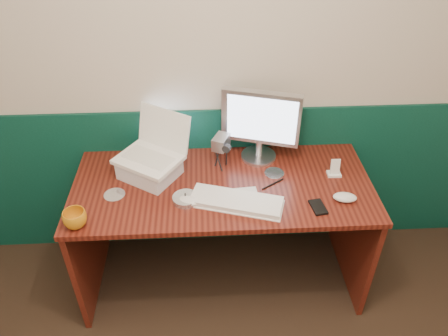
{
  "coord_description": "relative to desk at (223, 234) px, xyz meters",
  "views": [
    {
      "loc": [
        -0.02,
        -0.43,
        2.21
      ],
      "look_at": [
        0.07,
        1.23,
        0.97
      ],
      "focal_mm": 35.0,
      "sensor_mm": 36.0,
      "label": 1
    }
  ],
  "objects": [
    {
      "name": "back_wall",
      "position": [
        -0.07,
        0.37,
        0.88
      ],
      "size": [
        3.5,
        0.04,
        2.5
      ],
      "primitive_type": "cube",
      "color": "beige",
      "rests_on": "ground"
    },
    {
      "name": "wainscot",
      "position": [
        -0.07,
        0.36,
        0.12
      ],
      "size": [
        3.48,
        0.02,
        1.0
      ],
      "primitive_type": "cube",
      "color": "#073026",
      "rests_on": "ground"
    },
    {
      "name": "desk",
      "position": [
        0.0,
        0.0,
        0.0
      ],
      "size": [
        1.6,
        0.7,
        0.75
      ],
      "primitive_type": "cube",
      "color": "#3D100B",
      "rests_on": "ground"
    },
    {
      "name": "laptop_riser",
      "position": [
        -0.39,
        0.1,
        0.42
      ],
      "size": [
        0.36,
        0.35,
        0.1
      ],
      "primitive_type": "cube",
      "rotation": [
        0.0,
        0.0,
        -0.58
      ],
      "color": "silver",
      "rests_on": "desk"
    },
    {
      "name": "laptop",
      "position": [
        -0.39,
        0.1,
        0.61
      ],
      "size": [
        0.41,
        0.39,
        0.27
      ],
      "primitive_type": null,
      "rotation": [
        0.0,
        0.0,
        -0.58
      ],
      "color": "white",
      "rests_on": "laptop_riser"
    },
    {
      "name": "monitor",
      "position": [
        0.22,
        0.24,
        0.59
      ],
      "size": [
        0.45,
        0.24,
        0.43
      ],
      "primitive_type": null,
      "rotation": [
        0.0,
        0.0,
        -0.3
      ],
      "color": "silver",
      "rests_on": "desk"
    },
    {
      "name": "keyboard",
      "position": [
        0.06,
        -0.16,
        0.39
      ],
      "size": [
        0.48,
        0.28,
        0.03
      ],
      "primitive_type": "cube",
      "rotation": [
        0.0,
        0.0,
        -0.3
      ],
      "color": "white",
      "rests_on": "desk"
    },
    {
      "name": "mouse_right",
      "position": [
        0.61,
        -0.16,
        0.4
      ],
      "size": [
        0.13,
        0.09,
        0.04
      ],
      "primitive_type": "ellipsoid",
      "rotation": [
        0.0,
        0.0,
        -0.17
      ],
      "color": "silver",
      "rests_on": "desk"
    },
    {
      "name": "mouse_left",
      "position": [
        -0.18,
        -0.15,
        0.39
      ],
      "size": [
        0.13,
        0.1,
        0.04
      ],
      "primitive_type": "ellipsoid",
      "rotation": [
        0.0,
        0.0,
        -0.38
      ],
      "color": "silver",
      "rests_on": "desk"
    },
    {
      "name": "mug",
      "position": [
        -0.71,
        -0.28,
        0.42
      ],
      "size": [
        0.14,
        0.14,
        0.09
      ],
      "primitive_type": "imported",
      "rotation": [
        0.0,
        0.0,
        0.24
      ],
      "color": "orange",
      "rests_on": "desk"
    },
    {
      "name": "camcorder",
      "position": [
        0.0,
        0.15,
        0.46
      ],
      "size": [
        0.12,
        0.14,
        0.18
      ],
      "primitive_type": null,
      "rotation": [
        0.0,
        0.0,
        -0.43
      ],
      "color": "#A1A1A5",
      "rests_on": "desk"
    },
    {
      "name": "cd_spindle",
      "position": [
        -0.19,
        -0.13,
        0.39
      ],
      "size": [
        0.13,
        0.13,
        0.03
      ],
      "primitive_type": "cylinder",
      "color": "silver",
      "rests_on": "desk"
    },
    {
      "name": "cd_loose_a",
      "position": [
        -0.56,
        -0.06,
        0.38
      ],
      "size": [
        0.11,
        0.11,
        0.0
      ],
      "primitive_type": "cylinder",
      "color": "silver",
      "rests_on": "desk"
    },
    {
      "name": "cd_loose_b",
      "position": [
        0.29,
        0.08,
        0.38
      ],
      "size": [
        0.11,
        0.11,
        0.0
      ],
      "primitive_type": "cylinder",
      "color": "silver",
      "rests_on": "desk"
    },
    {
      "name": "pen",
      "position": [
        0.27,
        -0.02,
        0.38
      ],
      "size": [
        0.13,
        0.09,
        0.01
      ],
      "primitive_type": "cylinder",
      "rotation": [
        0.0,
        1.57,
        0.58
      ],
      "color": "black",
      "rests_on": "desk"
    },
    {
      "name": "papers",
      "position": [
        0.11,
        -0.09,
        0.38
      ],
      "size": [
        0.15,
        0.11,
        0.0
      ],
      "primitive_type": "cube",
      "rotation": [
        0.0,
        0.0,
        0.09
      ],
      "color": "silver",
      "rests_on": "desk"
    },
    {
      "name": "dock",
      "position": [
        0.61,
        0.05,
        0.38
      ],
      "size": [
        0.07,
        0.06,
        0.01
      ],
      "primitive_type": "cube",
      "rotation": [
        0.0,
        0.0,
        -0.02
      ],
      "color": "white",
      "rests_on": "desk"
    },
    {
      "name": "music_player",
      "position": [
        0.61,
        0.05,
        0.43
      ],
      "size": [
        0.05,
        0.03,
        0.09
      ],
      "primitive_type": "cube",
      "rotation": [
        -0.17,
        0.0,
        -0.02
      ],
      "color": "white",
      "rests_on": "dock"
    },
    {
      "name": "pda",
      "position": [
        0.47,
        -0.22,
        0.38
      ],
      "size": [
        0.08,
        0.12,
        0.01
      ],
      "primitive_type": "cube",
      "rotation": [
        0.0,
        0.0,
        0.16
      ],
      "color": "black",
      "rests_on": "desk"
    }
  ]
}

